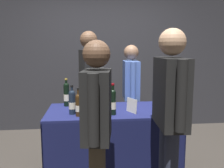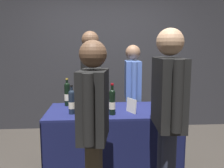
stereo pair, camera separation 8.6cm
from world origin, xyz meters
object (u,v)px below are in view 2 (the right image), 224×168
Objects in this scene: featured_wine_bottle at (67,94)px; display_bottle_0 at (105,99)px; tasting_table at (112,130)px; vendor_presenter at (132,88)px; wine_glass_near_vendor at (91,108)px; taster_foreground_right at (94,121)px.

featured_wine_bottle is 1.15× the size of display_bottle_0.
tasting_table is 0.88m from vendor_presenter.
featured_wine_bottle is (-0.54, 0.23, 0.40)m from tasting_table.
display_bottle_0 is at bearing 164.67° from tasting_table.
display_bottle_0 is at bearing -24.90° from featured_wine_bottle.
wine_glass_near_vendor is at bearing -130.04° from tasting_table.
taster_foreground_right reaches higher than vendor_presenter.
display_bottle_0 is 0.89m from taster_foreground_right.
vendor_presenter is at bearing 58.22° from display_bottle_0.
vendor_presenter is (0.89, 0.48, -0.02)m from featured_wine_bottle.
display_bottle_0 is (-0.08, 0.02, 0.37)m from tasting_table.
taster_foreground_right is at bearing -87.26° from wine_glass_near_vendor.
featured_wine_bottle reaches higher than tasting_table.
taster_foreground_right is (0.33, -1.09, -0.02)m from featured_wine_bottle.
wine_glass_near_vendor is at bearing 11.11° from taster_foreground_right.
featured_wine_bottle reaches higher than wine_glass_near_vendor.
featured_wine_bottle is 0.51m from display_bottle_0.
featured_wine_bottle is at bearing 156.43° from tasting_table.
taster_foreground_right is (0.03, -0.58, 0.04)m from wine_glass_near_vendor.
taster_foreground_right reaches higher than tasting_table.
featured_wine_bottle is 1.14m from taster_foreground_right.
featured_wine_bottle is at bearing 25.12° from taster_foreground_right.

